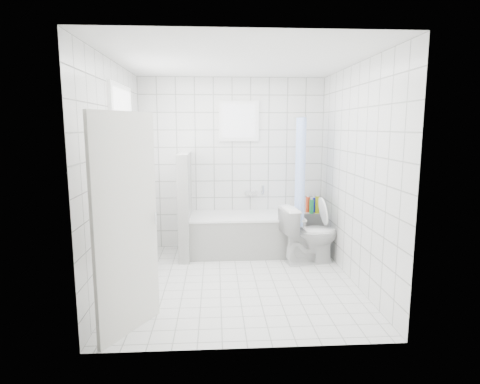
{
  "coord_description": "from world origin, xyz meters",
  "views": [
    {
      "loc": [
        -0.26,
        -4.65,
        1.87
      ],
      "look_at": [
        0.05,
        0.35,
        1.05
      ],
      "focal_mm": 30.0,
      "sensor_mm": 36.0,
      "label": 1
    }
  ],
  "objects": [
    {
      "name": "shower_curtain",
      "position": [
        0.95,
        0.97,
        1.1
      ],
      "size": [
        0.14,
        0.48,
        1.78
      ],
      "primitive_type": null,
      "color": "#5686FF",
      "rests_on": "curtain_rod"
    },
    {
      "name": "wall_front",
      "position": [
        0.0,
        -1.5,
        1.3
      ],
      "size": [
        2.8,
        0.02,
        2.6
      ],
      "primitive_type": "cube",
      "color": "white",
      "rests_on": "ground"
    },
    {
      "name": "wall_right",
      "position": [
        1.4,
        0.0,
        1.3
      ],
      "size": [
        0.02,
        3.0,
        2.6
      ],
      "primitive_type": "cube",
      "color": "white",
      "rests_on": "ground"
    },
    {
      "name": "tiled_ledge",
      "position": [
        1.23,
        1.38,
        0.28
      ],
      "size": [
        0.4,
        0.24,
        0.55
      ],
      "primitive_type": "cube",
      "color": "white",
      "rests_on": "ground"
    },
    {
      "name": "ground",
      "position": [
        0.0,
        0.0,
        0.0
      ],
      "size": [
        3.0,
        3.0,
        0.0
      ],
      "primitive_type": "plane",
      "color": "white",
      "rests_on": "ground"
    },
    {
      "name": "wall_back",
      "position": [
        0.0,
        1.5,
        1.3
      ],
      "size": [
        2.8,
        0.02,
        2.6
      ],
      "primitive_type": "cube",
      "color": "white",
      "rests_on": "ground"
    },
    {
      "name": "sill_bottles",
      "position": [
        -1.3,
        0.22,
        1.03
      ],
      "size": [
        0.2,
        0.76,
        0.31
      ],
      "color": "silver",
      "rests_on": "window_sill"
    },
    {
      "name": "bathtub",
      "position": [
        0.19,
        1.12,
        0.29
      ],
      "size": [
        1.65,
        0.77,
        0.58
      ],
      "color": "white",
      "rests_on": "ground"
    },
    {
      "name": "window_left",
      "position": [
        -1.35,
        0.3,
        1.6
      ],
      "size": [
        0.01,
        0.9,
        1.4
      ],
      "primitive_type": "cube",
      "color": "white",
      "rests_on": "wall_left"
    },
    {
      "name": "curtain_rod",
      "position": [
        0.95,
        1.1,
        2.0
      ],
      "size": [
        0.02,
        0.8,
        0.02
      ],
      "primitive_type": "cylinder",
      "rotation": [
        1.57,
        0.0,
        0.0
      ],
      "color": "silver",
      "rests_on": "wall_back"
    },
    {
      "name": "window_sill",
      "position": [
        -1.31,
        0.3,
        0.86
      ],
      "size": [
        0.18,
        1.02,
        0.08
      ],
      "primitive_type": "cube",
      "color": "white",
      "rests_on": "wall_left"
    },
    {
      "name": "toilet",
      "position": [
        1.03,
        0.65,
        0.4
      ],
      "size": [
        0.85,
        0.58,
        0.8
      ],
      "primitive_type": "imported",
      "rotation": [
        0.0,
        0.0,
        1.76
      ],
      "color": "white",
      "rests_on": "ground"
    },
    {
      "name": "ledge_bottles",
      "position": [
        1.24,
        1.35,
        0.67
      ],
      "size": [
        0.19,
        0.18,
        0.27
      ],
      "color": "yellow",
      "rests_on": "tiled_ledge"
    },
    {
      "name": "tub_faucet",
      "position": [
        0.29,
        1.46,
        0.85
      ],
      "size": [
        0.18,
        0.06,
        0.06
      ],
      "primitive_type": "cube",
      "color": "silver",
      "rests_on": "wall_back"
    },
    {
      "name": "partition_wall",
      "position": [
        -0.7,
        1.07,
        0.75
      ],
      "size": [
        0.15,
        0.85,
        1.5
      ],
      "primitive_type": "cube",
      "color": "white",
      "rests_on": "ground"
    },
    {
      "name": "wall_left",
      "position": [
        -1.4,
        0.0,
        1.3
      ],
      "size": [
        0.02,
        3.0,
        2.6
      ],
      "primitive_type": "cube",
      "color": "white",
      "rests_on": "ground"
    },
    {
      "name": "window_back",
      "position": [
        0.1,
        1.46,
        1.95
      ],
      "size": [
        0.5,
        0.01,
        0.5
      ],
      "primitive_type": "cube",
      "color": "white",
      "rests_on": "wall_back"
    },
    {
      "name": "ceiling",
      "position": [
        0.0,
        0.0,
        2.6
      ],
      "size": [
        3.0,
        3.0,
        0.0
      ],
      "primitive_type": "plane",
      "rotation": [
        3.14,
        0.0,
        0.0
      ],
      "color": "white",
      "rests_on": "ground"
    },
    {
      "name": "door",
      "position": [
        -1.05,
        -1.13,
        1.0
      ],
      "size": [
        0.43,
        0.72,
        2.0
      ],
      "primitive_type": "cube",
      "rotation": [
        0.0,
        0.0,
        -0.51
      ],
      "color": "silver",
      "rests_on": "ground"
    }
  ]
}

